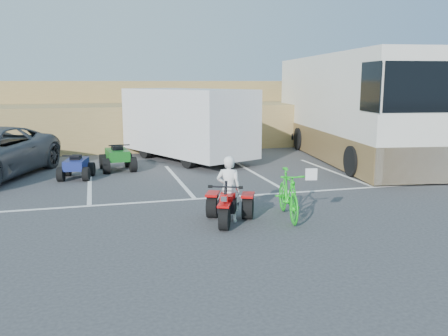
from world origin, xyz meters
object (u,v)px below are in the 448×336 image
object	(u,v)px
rider	(229,189)
cargo_trailer	(187,122)
rv_motorhome	(349,114)
green_dirt_bike	(288,194)
red_trike_atv	(228,223)
quad_atv_blue	(77,178)
quad_atv_green	(118,170)

from	to	relation	value
rider	cargo_trailer	bearing A→B (deg)	-71.14
rv_motorhome	green_dirt_bike	bearing A→B (deg)	-119.53
rider	red_trike_atv	bearing A→B (deg)	90.00
red_trike_atv	rider	bearing A→B (deg)	90.00
quad_atv_blue	quad_atv_green	xyz separation A→B (m)	(1.35, 1.13, 0.00)
cargo_trailer	quad_atv_green	xyz separation A→B (m)	(-2.76, -1.51, -1.51)
quad_atv_blue	quad_atv_green	size ratio (longest dim) A/B	0.86
red_trike_atv	rv_motorhome	distance (m)	10.69
green_dirt_bike	rv_motorhome	world-z (taller)	rv_motorhome
cargo_trailer	quad_atv_green	bearing A→B (deg)	-175.69
rider	green_dirt_bike	world-z (taller)	rider
green_dirt_bike	quad_atv_blue	xyz separation A→B (m)	(-4.77, 5.96, -0.56)
rider	rv_motorhome	size ratio (longest dim) A/B	0.13
green_dirt_bike	cargo_trailer	distance (m)	8.68
green_dirt_bike	quad_atv_blue	distance (m)	7.65
quad_atv_blue	quad_atv_green	world-z (taller)	quad_atv_green
rider	quad_atv_green	size ratio (longest dim) A/B	0.98
red_trike_atv	rv_motorhome	size ratio (longest dim) A/B	0.12
red_trike_atv	quad_atv_green	world-z (taller)	quad_atv_green
rider	quad_atv_green	distance (m)	7.31
red_trike_atv	quad_atv_blue	world-z (taller)	red_trike_atv
red_trike_atv	quad_atv_blue	size ratio (longest dim) A/B	1.11
rv_motorhome	quad_atv_green	size ratio (longest dim) A/B	7.65
quad_atv_blue	green_dirt_bike	bearing A→B (deg)	-40.47
cargo_trailer	green_dirt_bike	bearing A→B (deg)	-110.01
green_dirt_bike	quad_atv_green	distance (m)	7.89
quad_atv_green	quad_atv_blue	bearing A→B (deg)	-145.15
cargo_trailer	quad_atv_green	world-z (taller)	cargo_trailer
green_dirt_bike	quad_atv_blue	world-z (taller)	green_dirt_bike
quad_atv_green	rider	bearing A→B (deg)	-78.80
cargo_trailer	quad_atv_blue	distance (m)	5.12
green_dirt_bike	cargo_trailer	world-z (taller)	cargo_trailer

